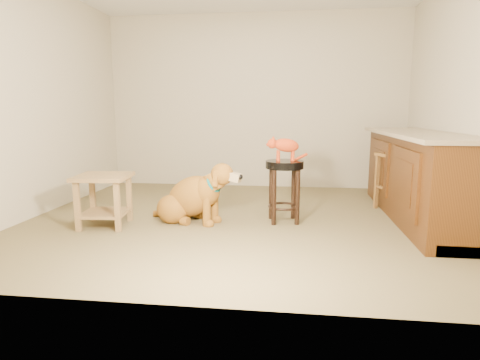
# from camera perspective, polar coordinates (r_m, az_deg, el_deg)

# --- Properties ---
(floor) EXTENTS (4.50, 4.00, 0.01)m
(floor) POSITION_cam_1_polar(r_m,az_deg,el_deg) (4.38, -0.33, -5.58)
(floor) COLOR brown
(floor) RESTS_ON ground
(room_shell) EXTENTS (4.54, 4.04, 2.62)m
(room_shell) POSITION_cam_1_polar(r_m,az_deg,el_deg) (4.26, -0.35, 16.74)
(room_shell) COLOR #B5AD92
(room_shell) RESTS_ON ground
(cabinet_run) EXTENTS (0.70, 2.56, 0.94)m
(cabinet_run) POSITION_cam_1_polar(r_m,az_deg,el_deg) (4.75, 24.13, 0.19)
(cabinet_run) COLOR #46260C
(cabinet_run) RESTS_ON ground
(padded_stool) EXTENTS (0.40, 0.40, 0.65)m
(padded_stool) POSITION_cam_1_polar(r_m,az_deg,el_deg) (4.22, 6.32, 0.18)
(padded_stool) COLOR black
(padded_stool) RESTS_ON ground
(wood_stool) EXTENTS (0.46, 0.46, 0.68)m
(wood_stool) POSITION_cam_1_polar(r_m,az_deg,el_deg) (5.02, 21.18, -0.16)
(wood_stool) COLOR brown
(wood_stool) RESTS_ON ground
(side_table) EXTENTS (0.56, 0.56, 0.53)m
(side_table) POSITION_cam_1_polar(r_m,az_deg,el_deg) (4.28, -18.79, -1.69)
(side_table) COLOR olive
(side_table) RESTS_ON ground
(golden_retriever) EXTENTS (1.04, 0.63, 0.69)m
(golden_retriever) POSITION_cam_1_polar(r_m,az_deg,el_deg) (4.25, -6.74, -2.55)
(golden_retriever) COLOR brown
(golden_retriever) RESTS_ON ground
(tabby_kitten) EXTENTS (0.44, 0.22, 0.28)m
(tabby_kitten) POSITION_cam_1_polar(r_m,az_deg,el_deg) (4.17, 6.26, 4.83)
(tabby_kitten) COLOR #AA3311
(tabby_kitten) RESTS_ON padded_stool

